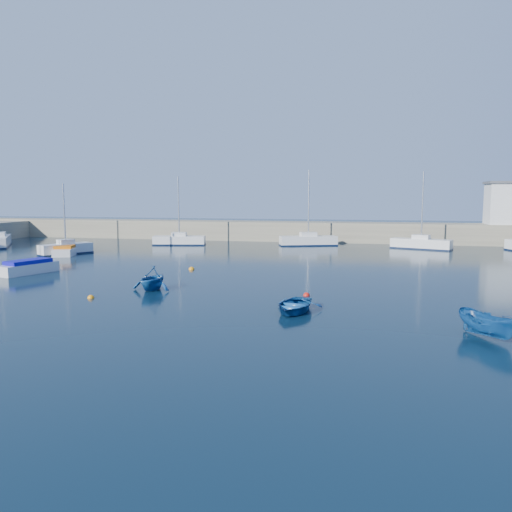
% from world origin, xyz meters
% --- Properties ---
extents(ground, '(220.00, 220.00, 0.00)m').
position_xyz_m(ground, '(0.00, 0.00, 0.00)').
color(ground, black).
rests_on(ground, ground).
extents(back_wall, '(96.00, 4.50, 2.60)m').
position_xyz_m(back_wall, '(0.00, 46.00, 1.30)').
color(back_wall, gray).
rests_on(back_wall, ground).
extents(sailboat_3, '(4.00, 5.54, 7.41)m').
position_xyz_m(sailboat_3, '(-20.42, 24.92, 0.62)').
color(sailboat_3, silver).
rests_on(sailboat_3, ground).
extents(sailboat_5, '(6.64, 3.03, 8.50)m').
position_xyz_m(sailboat_5, '(-12.47, 36.98, 0.63)').
color(sailboat_5, silver).
rests_on(sailboat_5, ground).
extents(sailboat_6, '(7.26, 4.30, 9.25)m').
position_xyz_m(sailboat_6, '(3.37, 39.94, 0.66)').
color(sailboat_6, silver).
rests_on(sailboat_6, ground).
extents(sailboat_7, '(6.94, 4.12, 8.89)m').
position_xyz_m(sailboat_7, '(16.61, 38.72, 0.65)').
color(sailboat_7, silver).
rests_on(sailboat_7, ground).
extents(motorboat_1, '(2.89, 4.79, 1.11)m').
position_xyz_m(motorboat_1, '(-15.44, 12.43, 0.52)').
color(motorboat_1, silver).
rests_on(motorboat_1, ground).
extents(motorboat_2, '(3.45, 5.39, 1.05)m').
position_xyz_m(motorboat_2, '(-20.08, 24.58, 0.49)').
color(motorboat_2, silver).
rests_on(motorboat_2, ground).
extents(dinghy_center, '(2.96, 3.81, 0.73)m').
position_xyz_m(dinghy_center, '(6.97, 4.01, 0.36)').
color(dinghy_center, navy).
rests_on(dinghy_center, ground).
extents(dinghy_left, '(2.76, 3.13, 1.56)m').
position_xyz_m(dinghy_left, '(-2.96, 8.15, 0.78)').
color(dinghy_left, navy).
rests_on(dinghy_left, ground).
extents(dinghy_right, '(2.70, 3.13, 1.17)m').
position_xyz_m(dinghy_right, '(15.80, 1.05, 0.59)').
color(dinghy_right, navy).
rests_on(dinghy_right, ground).
extents(buoy_0, '(0.41, 0.41, 0.41)m').
position_xyz_m(buoy_0, '(-5.45, 4.88, 0.00)').
color(buoy_0, orange).
rests_on(buoy_0, ground).
extents(buoy_1, '(0.41, 0.41, 0.41)m').
position_xyz_m(buoy_1, '(7.07, 8.52, 0.00)').
color(buoy_1, red).
rests_on(buoy_1, ground).
extents(buoy_3, '(0.47, 0.47, 0.47)m').
position_xyz_m(buoy_3, '(-3.64, 17.34, 0.00)').
color(buoy_3, orange).
rests_on(buoy_3, ground).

